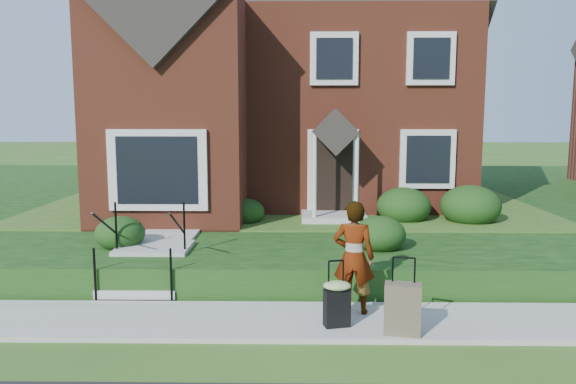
{
  "coord_description": "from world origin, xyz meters",
  "views": [
    {
      "loc": [
        0.28,
        -8.34,
        3.2
      ],
      "look_at": [
        0.12,
        2.0,
        1.79
      ],
      "focal_mm": 35.0,
      "sensor_mm": 36.0,
      "label": 1
    }
  ],
  "objects_px": {
    "woman": "(354,257)",
    "front_steps": "(148,262)",
    "suitcase_olive": "(403,309)",
    "suitcase_black": "(337,301)"
  },
  "relations": [
    {
      "from": "woman",
      "to": "front_steps",
      "type": "bearing_deg",
      "value": -9.93
    },
    {
      "from": "woman",
      "to": "suitcase_olive",
      "type": "xyz_separation_m",
      "value": [
        0.62,
        -0.9,
        -0.53
      ]
    },
    {
      "from": "woman",
      "to": "suitcase_black",
      "type": "height_order",
      "value": "woman"
    },
    {
      "from": "suitcase_black",
      "to": "suitcase_olive",
      "type": "xyz_separation_m",
      "value": [
        0.92,
        -0.28,
        -0.01
      ]
    },
    {
      "from": "suitcase_black",
      "to": "suitcase_olive",
      "type": "bearing_deg",
      "value": -30.91
    },
    {
      "from": "front_steps",
      "to": "suitcase_black",
      "type": "bearing_deg",
      "value": -32.4
    },
    {
      "from": "front_steps",
      "to": "suitcase_olive",
      "type": "height_order",
      "value": "front_steps"
    },
    {
      "from": "front_steps",
      "to": "suitcase_olive",
      "type": "xyz_separation_m",
      "value": [
        4.3,
        -2.43,
        -0.02
      ]
    },
    {
      "from": "suitcase_black",
      "to": "front_steps",
      "type": "bearing_deg",
      "value": 133.78
    },
    {
      "from": "suitcase_black",
      "to": "woman",
      "type": "bearing_deg",
      "value": 50.05
    }
  ]
}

